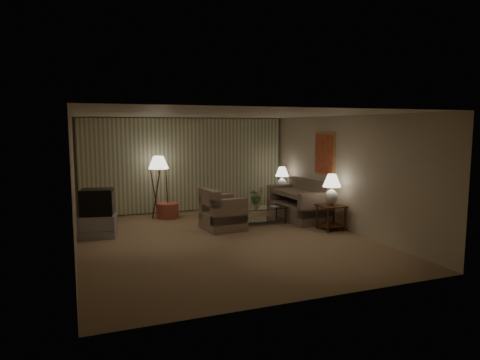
{
  "coord_description": "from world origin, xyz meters",
  "views": [
    {
      "loc": [
        -2.93,
        -8.57,
        2.44
      ],
      "look_at": [
        0.59,
        0.6,
        1.21
      ],
      "focal_mm": 32.0,
      "sensor_mm": 36.0,
      "label": 1
    }
  ],
  "objects_px": {
    "table_lamp_near": "(332,187)",
    "vase": "(256,204)",
    "sofa": "(298,204)",
    "armchair": "(223,213)",
    "tv_cabinet": "(98,226)",
    "floor_lamp": "(159,185)",
    "ottoman": "(168,210)",
    "crt_tv": "(97,202)",
    "coffee_table": "(262,212)",
    "table_lamp_far": "(282,176)",
    "side_table_far": "(282,196)",
    "side_table_near": "(331,213)"
  },
  "relations": [
    {
      "from": "table_lamp_near",
      "to": "vase",
      "type": "bearing_deg",
      "value": 138.18
    },
    {
      "from": "sofa",
      "to": "armchair",
      "type": "height_order",
      "value": "sofa"
    },
    {
      "from": "tv_cabinet",
      "to": "floor_lamp",
      "type": "xyz_separation_m",
      "value": [
        1.66,
        1.63,
        0.62
      ]
    },
    {
      "from": "ottoman",
      "to": "vase",
      "type": "relative_size",
      "value": 3.67
    },
    {
      "from": "crt_tv",
      "to": "vase",
      "type": "relative_size",
      "value": 4.7
    },
    {
      "from": "sofa",
      "to": "coffee_table",
      "type": "distance_m",
      "value": 1.11
    },
    {
      "from": "armchair",
      "to": "tv_cabinet",
      "type": "height_order",
      "value": "armchair"
    },
    {
      "from": "table_lamp_far",
      "to": "coffee_table",
      "type": "bearing_deg",
      "value": -132.73
    },
    {
      "from": "sofa",
      "to": "ottoman",
      "type": "xyz_separation_m",
      "value": [
        -3.19,
        1.42,
        -0.21
      ]
    },
    {
      "from": "table_lamp_near",
      "to": "floor_lamp",
      "type": "bearing_deg",
      "value": 140.6
    },
    {
      "from": "floor_lamp",
      "to": "ottoman",
      "type": "relative_size",
      "value": 2.78
    },
    {
      "from": "armchair",
      "to": "coffee_table",
      "type": "height_order",
      "value": "armchair"
    },
    {
      "from": "table_lamp_near",
      "to": "side_table_far",
      "type": "bearing_deg",
      "value": 90.0
    },
    {
      "from": "table_lamp_near",
      "to": "coffee_table",
      "type": "relative_size",
      "value": 0.6
    },
    {
      "from": "sofa",
      "to": "armchair",
      "type": "distance_m",
      "value": 2.25
    },
    {
      "from": "floor_lamp",
      "to": "vase",
      "type": "relative_size",
      "value": 10.18
    },
    {
      "from": "ottoman",
      "to": "vase",
      "type": "distance_m",
      "value": 2.49
    },
    {
      "from": "armchair",
      "to": "vase",
      "type": "height_order",
      "value": "armchair"
    },
    {
      "from": "crt_tv",
      "to": "floor_lamp",
      "type": "distance_m",
      "value": 2.33
    },
    {
      "from": "table_lamp_far",
      "to": "floor_lamp",
      "type": "xyz_separation_m",
      "value": [
        -3.54,
        0.3,
        -0.13
      ]
    },
    {
      "from": "table_lamp_far",
      "to": "coffee_table",
      "type": "relative_size",
      "value": 0.55
    },
    {
      "from": "table_lamp_near",
      "to": "vase",
      "type": "height_order",
      "value": "table_lamp_near"
    },
    {
      "from": "armchair",
      "to": "tv_cabinet",
      "type": "distance_m",
      "value": 2.84
    },
    {
      "from": "coffee_table",
      "to": "ottoman",
      "type": "distance_m",
      "value": 2.59
    },
    {
      "from": "sofa",
      "to": "crt_tv",
      "type": "distance_m",
      "value": 5.07
    },
    {
      "from": "sofa",
      "to": "coffee_table",
      "type": "xyz_separation_m",
      "value": [
        -1.1,
        -0.1,
        -0.13
      ]
    },
    {
      "from": "coffee_table",
      "to": "vase",
      "type": "height_order",
      "value": "vase"
    },
    {
      "from": "sofa",
      "to": "floor_lamp",
      "type": "height_order",
      "value": "floor_lamp"
    },
    {
      "from": "floor_lamp",
      "to": "tv_cabinet",
      "type": "bearing_deg",
      "value": -135.61
    },
    {
      "from": "armchair",
      "to": "ottoman",
      "type": "distance_m",
      "value": 2.03
    },
    {
      "from": "table_lamp_near",
      "to": "table_lamp_far",
      "type": "bearing_deg",
      "value": 90.0
    },
    {
      "from": "sofa",
      "to": "vase",
      "type": "xyz_separation_m",
      "value": [
        -1.25,
        -0.1,
        0.09
      ]
    },
    {
      "from": "sofa",
      "to": "crt_tv",
      "type": "height_order",
      "value": "crt_tv"
    },
    {
      "from": "armchair",
      "to": "table_lamp_near",
      "type": "relative_size",
      "value": 1.49
    },
    {
      "from": "table_lamp_far",
      "to": "coffee_table",
      "type": "height_order",
      "value": "table_lamp_far"
    },
    {
      "from": "table_lamp_near",
      "to": "vase",
      "type": "xyz_separation_m",
      "value": [
        -1.4,
        1.25,
        -0.54
      ]
    },
    {
      "from": "ottoman",
      "to": "vase",
      "type": "bearing_deg",
      "value": -37.91
    },
    {
      "from": "side_table_near",
      "to": "coffee_table",
      "type": "height_order",
      "value": "side_table_near"
    },
    {
      "from": "tv_cabinet",
      "to": "floor_lamp",
      "type": "bearing_deg",
      "value": 56.34
    },
    {
      "from": "floor_lamp",
      "to": "armchair",
      "type": "bearing_deg",
      "value": -58.8
    },
    {
      "from": "coffee_table",
      "to": "floor_lamp",
      "type": "distance_m",
      "value": 2.89
    },
    {
      "from": "table_lamp_far",
      "to": "sofa",
      "type": "bearing_deg",
      "value": -96.84
    },
    {
      "from": "armchair",
      "to": "crt_tv",
      "type": "distance_m",
      "value": 2.87
    },
    {
      "from": "crt_tv",
      "to": "side_table_near",
      "type": "bearing_deg",
      "value": -1.83
    },
    {
      "from": "table_lamp_near",
      "to": "floor_lamp",
      "type": "xyz_separation_m",
      "value": [
        -3.54,
        2.9,
        -0.17
      ]
    },
    {
      "from": "sofa",
      "to": "vase",
      "type": "distance_m",
      "value": 1.25
    },
    {
      "from": "vase",
      "to": "side_table_far",
      "type": "bearing_deg",
      "value": 44.02
    },
    {
      "from": "sofa",
      "to": "table_lamp_far",
      "type": "distance_m",
      "value": 1.39
    },
    {
      "from": "table_lamp_near",
      "to": "ottoman",
      "type": "height_order",
      "value": "table_lamp_near"
    },
    {
      "from": "table_lamp_near",
      "to": "sofa",
      "type": "bearing_deg",
      "value": 96.34
    }
  ]
}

